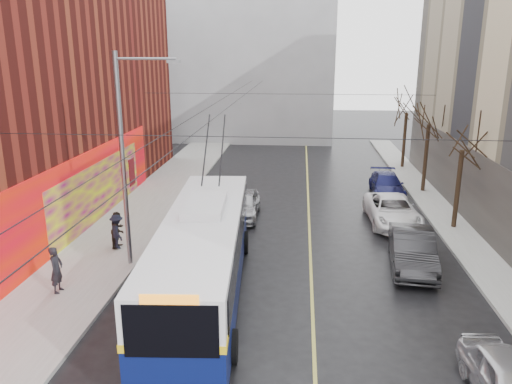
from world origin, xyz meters
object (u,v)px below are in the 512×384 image
pedestrian_a (56,270)px  pedestrian_b (118,230)px  streetlight_pole (126,156)px  tree_near (464,135)px  tree_mid (430,112)px  parked_car_c (392,210)px  parked_car_d (387,185)px  pedestrian_c (117,231)px  following_car (243,204)px  parked_car_a (508,382)px  parked_car_b (412,249)px  tree_far (407,103)px  trolleybus (203,254)px

pedestrian_a → pedestrian_b: (0.72, 4.56, -0.05)m
streetlight_pole → tree_near: streetlight_pole is taller
tree_mid → parked_car_c: size_ratio=1.25×
parked_car_d → pedestrian_c: bearing=-141.5°
parked_car_d → pedestrian_b: 17.41m
tree_mid → parked_car_c: tree_mid is taller
following_car → pedestrian_b: 7.41m
parked_car_a → tree_mid: bearing=78.3°
pedestrian_a → parked_car_b: bearing=-74.8°
tree_near → pedestrian_b: size_ratio=3.73×
tree_mid → parked_car_a: 21.31m
tree_mid → parked_car_a: size_ratio=1.72×
tree_mid → tree_far: tree_mid is taller
parked_car_c → parked_car_d: bearing=81.6°
streetlight_pole → parked_car_d: 18.04m
parked_car_a → following_car: size_ratio=0.90×
streetlight_pole → parked_car_b: size_ratio=1.82×
parked_car_c → following_car: 8.11m
pedestrian_b → parked_car_b: bearing=-86.8°
tree_near → pedestrian_a: 19.67m
parked_car_a → streetlight_pole: bearing=144.0°
parked_car_b → parked_car_d: (0.72, 11.20, -0.13)m
trolleybus → pedestrian_b: bearing=135.6°
tree_mid → trolleybus: bearing=-127.0°
tree_far → parked_car_b: size_ratio=1.33×
parked_car_b → following_car: (-7.98, 6.00, -0.08)m
streetlight_pole → parked_car_d: streetlight_pole is taller
parked_car_c → pedestrian_c: size_ratio=3.23×
tree_mid → pedestrian_b: size_ratio=3.89×
tree_near → parked_car_d: tree_near is taller
tree_far → parked_car_b: (-3.20, -19.04, -4.33)m
parked_car_d → tree_near: bearing=-66.8°
parked_car_a → following_car: (-8.67, 14.62, 0.08)m
parked_car_c → parked_car_d: size_ratio=1.12×
following_car → pedestrian_c: pedestrian_c is taller
tree_near → trolleybus: bearing=-144.1°
parked_car_b → pedestrian_b: 13.22m
tree_near → pedestrian_c: size_ratio=3.87×
pedestrian_c → following_car: bearing=-79.4°
streetlight_pole → parked_car_c: streetlight_pole is taller
parked_car_c → pedestrian_c: bearing=-161.4°
following_car → trolleybus: bearing=-92.6°
parked_car_a → pedestrian_b: (-13.89, 9.36, 0.35)m
tree_near → parked_car_d: 7.90m
pedestrian_a → pedestrian_c: pedestrian_a is taller
parked_car_c → following_car: parked_car_c is taller
tree_near → pedestrian_c: 17.46m
parked_car_b → tree_mid: bearing=81.0°
tree_near → parked_car_a: bearing=-100.4°
following_car → tree_far: bearing=49.3°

